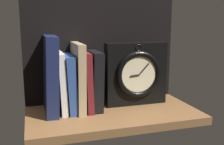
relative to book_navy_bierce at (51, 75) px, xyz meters
The scene contains 9 objects.
ground_plane 24.00cm from the book_navy_bierce, 15.15° to the right, with size 55.25×28.84×2.50cm, color brown.
back_panel 22.46cm from the book_navy_bierce, 24.33° to the left, with size 55.25×1.20×40.67cm, color black.
book_navy_bierce is the anchor object (origin of this frame).
book_white_catcher 4.10cm from the book_navy_bierce, ahead, with size 2.02×13.33×19.41cm, color silver.
book_blue_modern 6.61cm from the book_navy_bierce, ahead, with size 2.74×14.43×18.43cm, color #2D4C8E.
book_tan_shortstories 8.82cm from the book_navy_bierce, ahead, with size 2.43×15.72×22.16cm, color tan.
book_maroon_dawkins 11.54cm from the book_navy_bierce, ahead, with size 1.97×14.60×19.31cm, color maroon.
book_black_skeptic 14.42cm from the book_navy_bierce, ahead, with size 3.30×13.53×19.29cm, color black.
framed_clock 29.24cm from the book_navy_bierce, ahead, with size 21.78×6.07×21.78cm.
Camera 1 is at (-25.12, -80.18, 29.22)cm, focal length 43.02 mm.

